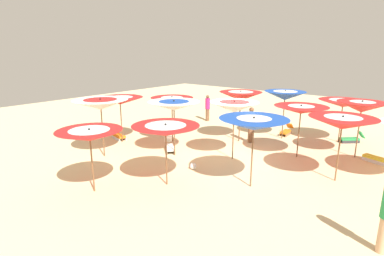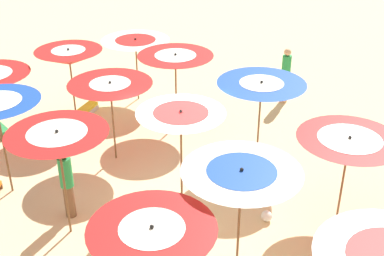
{
  "view_description": "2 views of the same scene",
  "coord_description": "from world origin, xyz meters",
  "px_view_note": "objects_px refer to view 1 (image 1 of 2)",
  "views": [
    {
      "loc": [
        6.27,
        -10.78,
        4.53
      ],
      "look_at": [
        -1.46,
        -1.3,
        1.35
      ],
      "focal_mm": 28.44,
      "sensor_mm": 36.0,
      "label": 1
    },
    {
      "loc": [
        -10.07,
        -0.89,
        7.38
      ],
      "look_at": [
        1.92,
        -0.39,
        0.99
      ],
      "focal_mm": 47.77,
      "sensor_mm": 36.0,
      "label": 2
    }
  ],
  "objects_px": {
    "beach_umbrella_2": "(241,96)",
    "beach_umbrella_14": "(90,135)",
    "beach_umbrella_0": "(343,103)",
    "beach_umbrella_3": "(172,101)",
    "lounger_1": "(118,135)",
    "beach_ball": "(193,166)",
    "lounger_2": "(378,158)",
    "lounger_0": "(351,139)",
    "lounger_4": "(170,147)",
    "beach_umbrella_8": "(174,106)",
    "beach_umbrella_12": "(254,124)",
    "beachgoer_1": "(251,124)",
    "beach_umbrella_5": "(362,107)",
    "beach_umbrella_11": "(342,123)",
    "beach_umbrella_9": "(101,104)",
    "lounger_3": "(286,131)",
    "beach_umbrella_6": "(301,110)",
    "beach_umbrella_1": "(285,96)",
    "beach_umbrella_4": "(120,101)",
    "beach_umbrella_7": "(234,107)",
    "beach_umbrella_13": "(166,130)",
    "beachgoer_0": "(208,107)"
  },
  "relations": [
    {
      "from": "beach_umbrella_0",
      "to": "beach_umbrella_3",
      "type": "bearing_deg",
      "value": -141.14
    },
    {
      "from": "beach_umbrella_3",
      "to": "lounger_4",
      "type": "xyz_separation_m",
      "value": [
        0.87,
        -1.15,
        -1.89
      ]
    },
    {
      "from": "beach_umbrella_1",
      "to": "beach_umbrella_5",
      "type": "height_order",
      "value": "beach_umbrella_1"
    },
    {
      "from": "beach_umbrella_3",
      "to": "beach_umbrella_6",
      "type": "height_order",
      "value": "beach_umbrella_3"
    },
    {
      "from": "beach_umbrella_6",
      "to": "lounger_1",
      "type": "bearing_deg",
      "value": -158.86
    },
    {
      "from": "beach_umbrella_7",
      "to": "beach_umbrella_8",
      "type": "height_order",
      "value": "beach_umbrella_7"
    },
    {
      "from": "lounger_2",
      "to": "lounger_3",
      "type": "xyz_separation_m",
      "value": [
        -4.61,
        1.73,
        -0.01
      ]
    },
    {
      "from": "beach_umbrella_4",
      "to": "lounger_4",
      "type": "bearing_deg",
      "value": 9.47
    },
    {
      "from": "beach_umbrella_12",
      "to": "beachgoer_1",
      "type": "height_order",
      "value": "beach_umbrella_12"
    },
    {
      "from": "beach_umbrella_1",
      "to": "beach_umbrella_5",
      "type": "distance_m",
      "value": 3.7
    },
    {
      "from": "beach_umbrella_5",
      "to": "beach_umbrella_9",
      "type": "height_order",
      "value": "beach_umbrella_9"
    },
    {
      "from": "lounger_1",
      "to": "lounger_4",
      "type": "distance_m",
      "value": 3.38
    },
    {
      "from": "beach_umbrella_1",
      "to": "beach_umbrella_4",
      "type": "relative_size",
      "value": 1.09
    },
    {
      "from": "beach_umbrella_2",
      "to": "beach_umbrella_14",
      "type": "xyz_separation_m",
      "value": [
        -0.78,
        -7.9,
        -0.39
      ]
    },
    {
      "from": "beach_umbrella_14",
      "to": "lounger_2",
      "type": "bearing_deg",
      "value": 52.47
    },
    {
      "from": "beach_umbrella_4",
      "to": "lounger_3",
      "type": "xyz_separation_m",
      "value": [
        5.9,
        6.46,
        -1.88
      ]
    },
    {
      "from": "beach_umbrella_6",
      "to": "beach_umbrella_3",
      "type": "bearing_deg",
      "value": -163.28
    },
    {
      "from": "beach_umbrella_5",
      "to": "beach_umbrella_6",
      "type": "xyz_separation_m",
      "value": [
        -1.96,
        -1.57,
        -0.13
      ]
    },
    {
      "from": "beachgoer_0",
      "to": "beach_umbrella_12",
      "type": "bearing_deg",
      "value": 137.38
    },
    {
      "from": "beach_umbrella_6",
      "to": "lounger_4",
      "type": "bearing_deg",
      "value": -149.42
    },
    {
      "from": "beach_umbrella_5",
      "to": "beach_umbrella_11",
      "type": "distance_m",
      "value": 3.11
    },
    {
      "from": "beach_umbrella_7",
      "to": "beach_ball",
      "type": "distance_m",
      "value": 2.95
    },
    {
      "from": "beachgoer_1",
      "to": "beach_ball",
      "type": "xyz_separation_m",
      "value": [
        -0.0,
        -4.52,
        -0.81
      ]
    },
    {
      "from": "lounger_1",
      "to": "beach_ball",
      "type": "xyz_separation_m",
      "value": [
        5.61,
        -0.74,
        -0.09
      ]
    },
    {
      "from": "beach_umbrella_1",
      "to": "beach_umbrella_13",
      "type": "distance_m",
      "value": 7.92
    },
    {
      "from": "beach_umbrella_4",
      "to": "beach_umbrella_8",
      "type": "distance_m",
      "value": 3.43
    },
    {
      "from": "beach_umbrella_4",
      "to": "beach_umbrella_8",
      "type": "relative_size",
      "value": 0.94
    },
    {
      "from": "beach_umbrella_9",
      "to": "lounger_3",
      "type": "bearing_deg",
      "value": 60.12
    },
    {
      "from": "beach_umbrella_5",
      "to": "lounger_1",
      "type": "height_order",
      "value": "beach_umbrella_5"
    },
    {
      "from": "beach_umbrella_4",
      "to": "lounger_2",
      "type": "xyz_separation_m",
      "value": [
        10.51,
        4.73,
        -1.87
      ]
    },
    {
      "from": "beachgoer_1",
      "to": "beach_umbrella_11",
      "type": "bearing_deg",
      "value": 91.2
    },
    {
      "from": "lounger_1",
      "to": "beachgoer_0",
      "type": "distance_m",
      "value": 6.4
    },
    {
      "from": "lounger_2",
      "to": "lounger_0",
      "type": "bearing_deg",
      "value": -38.79
    },
    {
      "from": "lounger_4",
      "to": "beach_umbrella_0",
      "type": "bearing_deg",
      "value": 89.4
    },
    {
      "from": "beach_umbrella_13",
      "to": "beach_ball",
      "type": "bearing_deg",
      "value": 95.5
    },
    {
      "from": "beach_umbrella_3",
      "to": "beach_umbrella_5",
      "type": "height_order",
      "value": "beach_umbrella_5"
    },
    {
      "from": "beach_umbrella_8",
      "to": "lounger_4",
      "type": "xyz_separation_m",
      "value": [
        -0.6,
        0.31,
        -2.02
      ]
    },
    {
      "from": "beachgoer_1",
      "to": "beach_umbrella_2",
      "type": "bearing_deg",
      "value": -50.62
    },
    {
      "from": "beach_umbrella_1",
      "to": "beach_umbrella_5",
      "type": "xyz_separation_m",
      "value": [
        3.63,
        -0.75,
        -0.05
      ]
    },
    {
      "from": "beach_umbrella_3",
      "to": "beach_umbrella_12",
      "type": "distance_m",
      "value": 5.98
    },
    {
      "from": "beach_umbrella_12",
      "to": "lounger_1",
      "type": "relative_size",
      "value": 1.98
    },
    {
      "from": "beach_umbrella_5",
      "to": "beach_umbrella_7",
      "type": "height_order",
      "value": "beach_umbrella_7"
    },
    {
      "from": "beach_umbrella_14",
      "to": "lounger_3",
      "type": "xyz_separation_m",
      "value": [
        2.17,
        10.55,
        -1.7
      ]
    },
    {
      "from": "beach_umbrella_11",
      "to": "beach_umbrella_12",
      "type": "relative_size",
      "value": 0.97
    },
    {
      "from": "beach_umbrella_4",
      "to": "beach_umbrella_13",
      "type": "distance_m",
      "value": 5.68
    },
    {
      "from": "beach_umbrella_8",
      "to": "lounger_4",
      "type": "height_order",
      "value": "beach_umbrella_8"
    },
    {
      "from": "lounger_1",
      "to": "beach_umbrella_5",
      "type": "bearing_deg",
      "value": 36.99
    },
    {
      "from": "beach_umbrella_0",
      "to": "beach_umbrella_14",
      "type": "distance_m",
      "value": 11.94
    },
    {
      "from": "beach_ball",
      "to": "lounger_1",
      "type": "bearing_deg",
      "value": 172.45
    },
    {
      "from": "beachgoer_0",
      "to": "beachgoer_1",
      "type": "bearing_deg",
      "value": 153.34
    }
  ]
}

